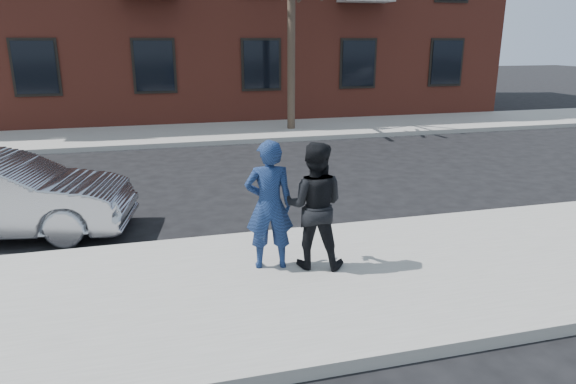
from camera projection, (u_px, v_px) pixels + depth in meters
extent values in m
plane|color=black|center=(175.00, 297.00, 6.39)|extent=(100.00, 100.00, 0.00)
cube|color=gray|center=(176.00, 301.00, 6.14)|extent=(50.00, 3.50, 0.15)
cube|color=#999691|center=(169.00, 245.00, 7.81)|extent=(50.00, 0.10, 0.15)
cube|color=gray|center=(157.00, 135.00, 16.79)|extent=(50.00, 3.50, 0.15)
cube|color=#999691|center=(158.00, 146.00, 15.12)|extent=(50.00, 0.10, 0.15)
cube|color=black|center=(261.00, 65.00, 18.71)|extent=(1.30, 0.06, 1.70)
cube|color=black|center=(446.00, 62.00, 20.59)|extent=(1.30, 0.06, 1.70)
cylinder|color=#33261E|center=(291.00, 66.00, 17.05)|extent=(0.26, 0.26, 4.20)
imported|color=navy|center=(269.00, 205.00, 6.67)|extent=(0.68, 0.50, 1.73)
cube|color=black|center=(264.00, 175.00, 6.78)|extent=(0.09, 0.14, 0.08)
imported|color=black|center=(314.00, 205.00, 6.71)|extent=(1.00, 0.90, 1.69)
cube|color=black|center=(304.00, 183.00, 6.83)|extent=(0.10, 0.15, 0.06)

